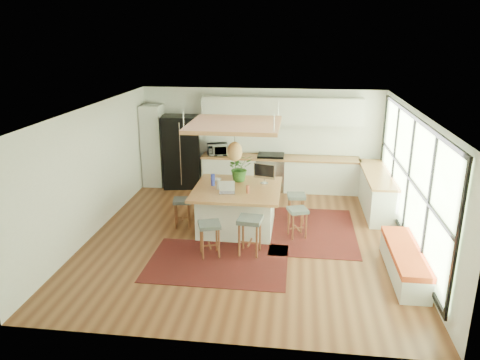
# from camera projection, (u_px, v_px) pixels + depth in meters

# --- Properties ---
(floor) EXTENTS (7.00, 7.00, 0.00)m
(floor) POSITION_uv_depth(u_px,v_px,m) (246.00, 237.00, 9.70)
(floor) COLOR #532B17
(floor) RESTS_ON ground
(ceiling) EXTENTS (7.00, 7.00, 0.00)m
(ceiling) POSITION_uv_depth(u_px,v_px,m) (247.00, 109.00, 8.87)
(ceiling) COLOR white
(ceiling) RESTS_ON ground
(wall_back) EXTENTS (6.50, 0.00, 6.50)m
(wall_back) POSITION_uv_depth(u_px,v_px,m) (261.00, 138.00, 12.59)
(wall_back) COLOR silver
(wall_back) RESTS_ON ground
(wall_front) EXTENTS (6.50, 0.00, 6.50)m
(wall_front) POSITION_uv_depth(u_px,v_px,m) (217.00, 256.00, 5.98)
(wall_front) COLOR silver
(wall_front) RESTS_ON ground
(wall_left) EXTENTS (0.00, 7.00, 7.00)m
(wall_left) POSITION_uv_depth(u_px,v_px,m) (93.00, 170.00, 9.68)
(wall_left) COLOR silver
(wall_left) RESTS_ON ground
(wall_right) EXTENTS (0.00, 7.00, 7.00)m
(wall_right) POSITION_uv_depth(u_px,v_px,m) (413.00, 182.00, 8.90)
(wall_right) COLOR silver
(wall_right) RESTS_ON ground
(window_wall) EXTENTS (0.10, 6.20, 2.60)m
(window_wall) POSITION_uv_depth(u_px,v_px,m) (412.00, 180.00, 8.89)
(window_wall) COLOR black
(window_wall) RESTS_ON wall_right
(pantry) EXTENTS (0.55, 0.60, 2.25)m
(pantry) POSITION_uv_depth(u_px,v_px,m) (154.00, 146.00, 12.71)
(pantry) COLOR silver
(pantry) RESTS_ON floor
(back_counter_base) EXTENTS (4.20, 0.60, 0.88)m
(back_counter_base) POSITION_uv_depth(u_px,v_px,m) (280.00, 174.00, 12.51)
(back_counter_base) COLOR silver
(back_counter_base) RESTS_ON floor
(back_counter_top) EXTENTS (4.24, 0.64, 0.05)m
(back_counter_top) POSITION_uv_depth(u_px,v_px,m) (280.00, 158.00, 12.36)
(back_counter_top) COLOR #945C34
(back_counter_top) RESTS_ON back_counter_base
(backsplash) EXTENTS (4.20, 0.02, 0.80)m
(backsplash) POSITION_uv_depth(u_px,v_px,m) (281.00, 139.00, 12.51)
(backsplash) COLOR white
(backsplash) RESTS_ON wall_back
(upper_cabinets) EXTENTS (4.20, 0.34, 0.70)m
(upper_cabinets) POSITION_uv_depth(u_px,v_px,m) (282.00, 111.00, 12.11)
(upper_cabinets) COLOR silver
(upper_cabinets) RESTS_ON wall_back
(range) EXTENTS (0.76, 0.62, 1.00)m
(range) POSITION_uv_depth(u_px,v_px,m) (271.00, 172.00, 12.52)
(range) COLOR #A5A5AA
(range) RESTS_ON floor
(right_counter_base) EXTENTS (0.60, 2.50, 0.88)m
(right_counter_base) POSITION_uv_depth(u_px,v_px,m) (376.00, 192.00, 11.11)
(right_counter_base) COLOR silver
(right_counter_base) RESTS_ON floor
(right_counter_top) EXTENTS (0.64, 2.54, 0.05)m
(right_counter_top) POSITION_uv_depth(u_px,v_px,m) (378.00, 174.00, 10.96)
(right_counter_top) COLOR #945C34
(right_counter_top) RESTS_ON right_counter_base
(window_bench) EXTENTS (0.52, 2.00, 0.50)m
(window_bench) POSITION_uv_depth(u_px,v_px,m) (404.00, 262.00, 8.14)
(window_bench) COLOR silver
(window_bench) RESTS_ON floor
(ceiling_panel) EXTENTS (1.86, 1.86, 0.80)m
(ceiling_panel) POSITION_uv_depth(u_px,v_px,m) (235.00, 137.00, 9.49)
(ceiling_panel) COLOR #945C34
(ceiling_panel) RESTS_ON ceiling
(rug_near) EXTENTS (2.60, 1.80, 0.01)m
(rug_near) POSITION_uv_depth(u_px,v_px,m) (218.00, 263.00, 8.63)
(rug_near) COLOR black
(rug_near) RESTS_ON floor
(rug_right) EXTENTS (1.80, 2.60, 0.01)m
(rug_right) POSITION_uv_depth(u_px,v_px,m) (313.00, 231.00, 10.01)
(rug_right) COLOR black
(rug_right) RESTS_ON floor
(fridge) EXTENTS (1.11, 0.93, 1.98)m
(fridge) POSITION_uv_depth(u_px,v_px,m) (181.00, 154.00, 12.67)
(fridge) COLOR black
(fridge) RESTS_ON floor
(island) EXTENTS (1.85, 1.85, 0.93)m
(island) POSITION_uv_depth(u_px,v_px,m) (237.00, 208.00, 10.03)
(island) COLOR #945C34
(island) RESTS_ON floor
(stool_near_left) EXTENTS (0.51, 0.51, 0.68)m
(stool_near_left) POSITION_uv_depth(u_px,v_px,m) (210.00, 239.00, 8.80)
(stool_near_left) COLOR #424849
(stool_near_left) RESTS_ON floor
(stool_near_right) EXTENTS (0.49, 0.49, 0.75)m
(stool_near_right) POSITION_uv_depth(u_px,v_px,m) (250.00, 237.00, 8.88)
(stool_near_right) COLOR #424849
(stool_near_right) RESTS_ON floor
(stool_right_front) EXTENTS (0.48, 0.48, 0.64)m
(stool_right_front) POSITION_uv_depth(u_px,v_px,m) (297.00, 221.00, 9.62)
(stool_right_front) COLOR #424849
(stool_right_front) RESTS_ON floor
(stool_right_back) EXTENTS (0.43, 0.43, 0.66)m
(stool_right_back) POSITION_uv_depth(u_px,v_px,m) (296.00, 207.00, 10.39)
(stool_right_back) COLOR #424849
(stool_right_back) RESTS_ON floor
(stool_left_side) EXTENTS (0.44, 0.44, 0.64)m
(stool_left_side) POSITION_uv_depth(u_px,v_px,m) (182.00, 211.00, 10.16)
(stool_left_side) COLOR #424849
(stool_left_side) RESTS_ON floor
(laptop) EXTENTS (0.37, 0.39, 0.24)m
(laptop) POSITION_uv_depth(u_px,v_px,m) (227.00, 188.00, 9.54)
(laptop) COLOR #A5A5AA
(laptop) RESTS_ON island
(monitor) EXTENTS (0.53, 0.31, 0.46)m
(monitor) POSITION_uv_depth(u_px,v_px,m) (264.00, 172.00, 10.09)
(monitor) COLOR #A5A5AA
(monitor) RESTS_ON island
(microwave) EXTENTS (0.61, 0.45, 0.37)m
(microwave) POSITION_uv_depth(u_px,v_px,m) (218.00, 148.00, 12.51)
(microwave) COLOR #A5A5AA
(microwave) RESTS_ON back_counter_top
(island_plant) EXTENTS (0.78, 0.80, 0.47)m
(island_plant) POSITION_uv_depth(u_px,v_px,m) (240.00, 171.00, 10.30)
(island_plant) COLOR #1E4C19
(island_plant) RESTS_ON island
(island_bowl) EXTENTS (0.23, 0.23, 0.05)m
(island_bowl) POSITION_uv_depth(u_px,v_px,m) (217.00, 180.00, 10.33)
(island_bowl) COLOR white
(island_bowl) RESTS_ON island
(island_bottle_0) EXTENTS (0.07, 0.07, 0.19)m
(island_bottle_0) POSITION_uv_depth(u_px,v_px,m) (213.00, 181.00, 10.02)
(island_bottle_0) COLOR #2D38B5
(island_bottle_0) RESTS_ON island
(island_bottle_1) EXTENTS (0.07, 0.07, 0.19)m
(island_bottle_1) POSITION_uv_depth(u_px,v_px,m) (218.00, 185.00, 9.77)
(island_bottle_1) COLOR silver
(island_bottle_1) RESTS_ON island
(island_bottle_2) EXTENTS (0.07, 0.07, 0.19)m
(island_bottle_2) POSITION_uv_depth(u_px,v_px,m) (247.00, 189.00, 9.55)
(island_bottle_2) COLOR #9C4934
(island_bottle_2) RESTS_ON island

